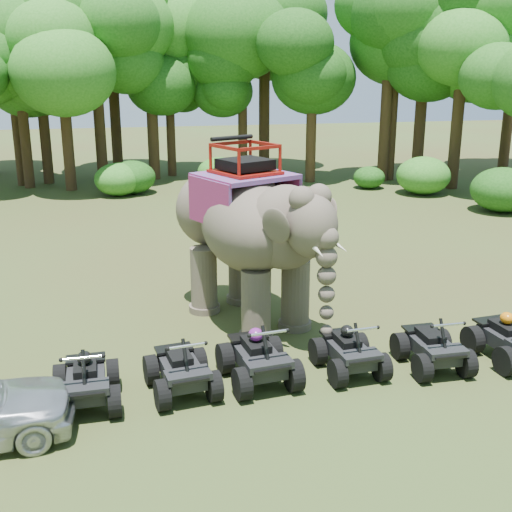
{
  "coord_description": "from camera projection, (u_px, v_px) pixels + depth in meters",
  "views": [
    {
      "loc": [
        -3.05,
        -12.98,
        6.26
      ],
      "look_at": [
        0.0,
        1.2,
        1.9
      ],
      "focal_mm": 45.0,
      "sensor_mm": 36.0,
      "label": 1
    }
  ],
  "objects": [
    {
      "name": "ground",
      "position": [
        267.0,
        351.0,
        14.57
      ],
      "size": [
        110.0,
        110.0,
        0.0
      ],
      "primitive_type": "plane",
      "color": "#47381E",
      "rests_on": "ground"
    },
    {
      "name": "elephant",
      "position": [
        248.0,
        233.0,
        15.73
      ],
      "size": [
        4.41,
        5.92,
        4.55
      ],
      "primitive_type": null,
      "rotation": [
        0.0,
        0.0,
        0.43
      ],
      "color": "brown",
      "rests_on": "ground"
    },
    {
      "name": "atv_0",
      "position": [
        85.0,
        374.0,
        12.1
      ],
      "size": [
        1.3,
        1.75,
        1.28
      ],
      "primitive_type": null,
      "rotation": [
        0.0,
        0.0,
        0.02
      ],
      "color": "black",
      "rests_on": "ground"
    },
    {
      "name": "atv_1",
      "position": [
        181.0,
        362.0,
        12.58
      ],
      "size": [
        1.47,
        1.86,
        1.27
      ],
      "primitive_type": null,
      "rotation": [
        0.0,
        0.0,
        0.14
      ],
      "color": "black",
      "rests_on": "ground"
    },
    {
      "name": "atv_2",
      "position": [
        258.0,
        351.0,
        12.99
      ],
      "size": [
        1.55,
        1.98,
        1.36
      ],
      "primitive_type": null,
      "rotation": [
        0.0,
        0.0,
        0.12
      ],
      "color": "black",
      "rests_on": "ground"
    },
    {
      "name": "atv_3",
      "position": [
        349.0,
        345.0,
        13.41
      ],
      "size": [
        1.33,
        1.75,
        1.23
      ],
      "primitive_type": null,
      "rotation": [
        0.0,
        0.0,
        0.07
      ],
      "color": "black",
      "rests_on": "ground"
    },
    {
      "name": "atv_4",
      "position": [
        433.0,
        340.0,
        13.61
      ],
      "size": [
        1.23,
        1.69,
        1.25
      ],
      "primitive_type": null,
      "rotation": [
        0.0,
        0.0,
        0.0
      ],
      "color": "black",
      "rests_on": "ground"
    },
    {
      "name": "atv_5",
      "position": [
        510.0,
        332.0,
        13.94
      ],
      "size": [
        1.45,
        1.88,
        1.3
      ],
      "primitive_type": null,
      "rotation": [
        0.0,
        0.0,
        0.1
      ],
      "color": "black",
      "rests_on": "ground"
    },
    {
      "name": "tree_0",
      "position": [
        170.0,
        117.0,
        36.47
      ],
      "size": [
        4.65,
        4.65,
        6.64
      ],
      "primitive_type": null,
      "color": "#195114",
      "rests_on": "ground"
    },
    {
      "name": "tree_1",
      "position": [
        243.0,
        111.0,
        36.28
      ],
      "size": [
        5.12,
        5.12,
        7.32
      ],
      "primitive_type": null,
      "color": "#195114",
      "rests_on": "ground"
    },
    {
      "name": "tree_2",
      "position": [
        312.0,
        104.0,
        34.25
      ],
      "size": [
        5.83,
        5.83,
        8.33
      ],
      "primitive_type": null,
      "color": "#195114",
      "rests_on": "ground"
    },
    {
      "name": "tree_3",
      "position": [
        387.0,
        90.0,
        34.4
      ],
      "size": [
        6.85,
        6.85,
        9.78
      ],
      "primitive_type": null,
      "color": "#195114",
      "rests_on": "ground"
    },
    {
      "name": "tree_4",
      "position": [
        460.0,
        93.0,
        32.16
      ],
      "size": [
        6.77,
        6.77,
        9.68
      ],
      "primitive_type": null,
      "color": "#195114",
      "rests_on": "ground"
    },
    {
      "name": "tree_32",
      "position": [
        16.0,
        112.0,
        33.34
      ],
      "size": [
        5.36,
        5.36,
        7.66
      ],
      "primitive_type": null,
      "color": "#195114",
      "rests_on": "ground"
    },
    {
      "name": "tree_33",
      "position": [
        97.0,
        94.0,
        33.87
      ],
      "size": [
        6.58,
        6.58,
        9.41
      ],
      "primitive_type": null,
      "color": "#195114",
      "rests_on": "ground"
    },
    {
      "name": "tree_34",
      "position": [
        65.0,
        104.0,
        31.85
      ],
      "size": [
        6.04,
        6.04,
        8.63
      ],
      "primitive_type": null,
      "color": "#195114",
      "rests_on": "ground"
    },
    {
      "name": "tree_35",
      "position": [
        42.0,
        104.0,
        33.8
      ],
      "size": [
        5.89,
        5.89,
        8.42
      ],
      "primitive_type": null,
      "color": "#195114",
      "rests_on": "ground"
    },
    {
      "name": "tree_36",
      "position": [
        151.0,
        81.0,
        34.83
      ],
      "size": [
        7.47,
        7.47,
        10.68
      ],
      "primitive_type": null,
      "color": "#195114",
      "rests_on": "ground"
    },
    {
      "name": "tree_37",
      "position": [
        512.0,
        79.0,
        37.75
      ],
      "size": [
        7.55,
        7.55,
        10.79
      ],
      "primitive_type": null,
      "color": "#195114",
      "rests_on": "ground"
    },
    {
      "name": "tree_39",
      "position": [
        23.0,
        113.0,
        32.63
      ],
      "size": [
        5.39,
        5.39,
        7.69
      ],
      "primitive_type": null,
      "color": "#195114",
      "rests_on": "ground"
    },
    {
      "name": "tree_43",
      "position": [
        113.0,
        84.0,
        37.02
      ],
      "size": [
        7.14,
        7.14,
        10.21
      ],
      "primitive_type": null,
      "color": "#195114",
      "rests_on": "ground"
    },
    {
      "name": "tree_44",
      "position": [
        423.0,
        81.0,
        34.57
      ],
      "size": [
        7.51,
        7.51,
        10.72
      ],
      "primitive_type": null,
      "color": "#195114",
      "rests_on": "ground"
    },
    {
      "name": "tree_45",
      "position": [
        264.0,
        79.0,
        36.89
      ],
      "size": [
        7.56,
        7.56,
        10.8
      ],
      "primitive_type": null,
      "color": "#195114",
      "rests_on": "ground"
    },
    {
      "name": "tree_46",
      "position": [
        393.0,
        94.0,
        34.79
      ],
      "size": [
        6.53,
        6.53,
        9.33
      ],
      "primitive_type": null,
      "color": "#195114",
      "rests_on": "ground"
    }
  ]
}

